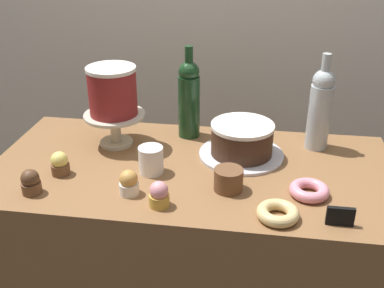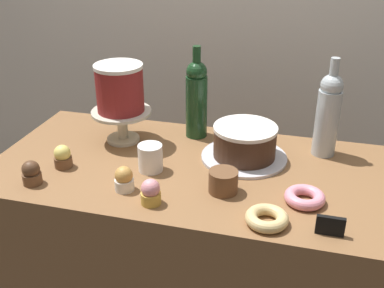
{
  "view_description": "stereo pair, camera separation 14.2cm",
  "coord_description": "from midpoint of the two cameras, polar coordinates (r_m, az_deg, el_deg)",
  "views": [
    {
      "loc": [
        0.19,
        -1.26,
        1.61
      ],
      "look_at": [
        0.0,
        0.0,
        0.98
      ],
      "focal_mm": 43.13,
      "sensor_mm": 36.0,
      "label": 1
    },
    {
      "loc": [
        0.33,
        -1.23,
        1.61
      ],
      "look_at": [
        0.0,
        0.0,
        0.98
      ],
      "focal_mm": 43.13,
      "sensor_mm": 36.0,
      "label": 2
    }
  ],
  "objects": [
    {
      "name": "donut_pink",
      "position": [
        1.33,
        11.36,
        -5.74
      ],
      "size": [
        0.11,
        0.11,
        0.03
      ],
      "color": "pink",
      "rests_on": "display_counter"
    },
    {
      "name": "donut_glazed",
      "position": [
        1.22,
        7.29,
        -8.57
      ],
      "size": [
        0.11,
        0.11,
        0.03
      ],
      "color": "#E0C17F",
      "rests_on": "display_counter"
    },
    {
      "name": "white_layer_cake",
      "position": [
        1.55,
        -12.42,
        6.4
      ],
      "size": [
        0.16,
        0.16,
        0.16
      ],
      "color": "maroon",
      "rests_on": "cake_stand_pedestal"
    },
    {
      "name": "cookie_stack",
      "position": [
        1.32,
        1.47,
        -4.5
      ],
      "size": [
        0.08,
        0.08,
        0.07
      ],
      "color": "brown",
      "rests_on": "display_counter"
    },
    {
      "name": "cupcake_strawberry",
      "position": [
        1.26,
        -7.34,
        -6.33
      ],
      "size": [
        0.06,
        0.06,
        0.07
      ],
      "color": "gold",
      "rests_on": "display_counter"
    },
    {
      "name": "cupcake_caramel",
      "position": [
        1.32,
        -10.89,
        -4.85
      ],
      "size": [
        0.06,
        0.06,
        0.07
      ],
      "color": "white",
      "rests_on": "display_counter"
    },
    {
      "name": "price_sign_chalkboard",
      "position": [
        1.22,
        14.72,
        -8.75
      ],
      "size": [
        0.07,
        0.01,
        0.05
      ],
      "color": "black",
      "rests_on": "display_counter"
    },
    {
      "name": "cupcake_lemon",
      "position": [
        1.47,
        -18.71,
        -2.42
      ],
      "size": [
        0.06,
        0.06,
        0.07
      ],
      "color": "brown",
      "rests_on": "display_counter"
    },
    {
      "name": "cupcake_chocolate",
      "position": [
        1.4,
        -22.1,
        -4.49
      ],
      "size": [
        0.06,
        0.06,
        0.07
      ],
      "color": "brown",
      "rests_on": "display_counter"
    },
    {
      "name": "wine_bottle_green",
      "position": [
        1.6,
        -2.91,
        5.71
      ],
      "size": [
        0.08,
        0.08,
        0.33
      ],
      "color": "#193D1E",
      "rests_on": "display_counter"
    },
    {
      "name": "chocolate_round_cake",
      "position": [
        1.49,
        3.51,
        0.59
      ],
      "size": [
        0.2,
        0.2,
        0.1
      ],
      "color": "#3D2619",
      "rests_on": "silver_serving_platter"
    },
    {
      "name": "coffee_cup_ceramic",
      "position": [
        1.41,
        -7.96,
        -2.05
      ],
      "size": [
        0.08,
        0.08,
        0.08
      ],
      "color": "white",
      "rests_on": "display_counter"
    },
    {
      "name": "wine_bottle_clear",
      "position": [
        1.55,
        13.09,
        4.34
      ],
      "size": [
        0.08,
        0.08,
        0.33
      ],
      "color": "#B2BCC1",
      "rests_on": "display_counter"
    },
    {
      "name": "display_counter",
      "position": [
        1.72,
        -2.45,
        -16.12
      ],
      "size": [
        1.27,
        0.63,
        0.9
      ],
      "color": "brown",
      "rests_on": "ground_plane"
    },
    {
      "name": "cake_stand_pedestal",
      "position": [
        1.6,
        -12.02,
        2.44
      ],
      "size": [
        0.21,
        0.21,
        0.11
      ],
      "color": "beige",
      "rests_on": "display_counter"
    },
    {
      "name": "silver_serving_platter",
      "position": [
        1.52,
        3.46,
        -1.35
      ],
      "size": [
        0.28,
        0.28,
        0.01
      ],
      "color": "silver",
      "rests_on": "display_counter"
    }
  ]
}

